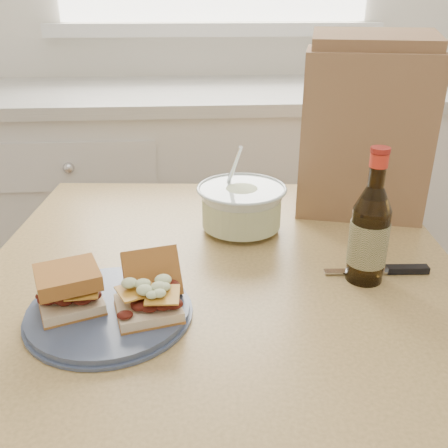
{
  "coord_description": "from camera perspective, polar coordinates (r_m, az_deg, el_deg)",
  "views": [
    {
      "loc": [
        -0.12,
        -0.15,
        1.25
      ],
      "look_at": [
        -0.06,
        0.72,
        0.85
      ],
      "focal_mm": 40.0,
      "sensor_mm": 36.0,
      "label": 1
    }
  ],
  "objects": [
    {
      "name": "beer_bottle",
      "position": [
        0.92,
        16.27,
        -0.97
      ],
      "size": [
        0.07,
        0.07,
        0.25
      ],
      "rotation": [
        0.0,
        0.0,
        0.31
      ],
      "color": "black",
      "rests_on": "dining_table"
    },
    {
      "name": "coleslaw_bowl",
      "position": [
        1.1,
        2.0,
        1.73
      ],
      "size": [
        0.2,
        0.2,
        0.2
      ],
      "color": "silver",
      "rests_on": "dining_table"
    },
    {
      "name": "dining_table",
      "position": [
        1.04,
        -0.32,
        -10.18
      ],
      "size": [
        1.0,
        1.0,
        0.77
      ],
      "rotation": [
        0.0,
        0.0,
        -0.09
      ],
      "color": "tan",
      "rests_on": "ground"
    },
    {
      "name": "sandwich_left",
      "position": [
        0.84,
        -17.27,
        -7.11
      ],
      "size": [
        0.12,
        0.12,
        0.07
      ],
      "rotation": [
        0.0,
        0.0,
        0.36
      ],
      "color": "beige",
      "rests_on": "plate"
    },
    {
      "name": "plate",
      "position": [
        0.85,
        -12.99,
        -9.71
      ],
      "size": [
        0.26,
        0.26,
        0.02
      ],
      "primitive_type": "cylinder",
      "color": "#404C68",
      "rests_on": "dining_table"
    },
    {
      "name": "knife",
      "position": [
        1.0,
        18.88,
        -4.97
      ],
      "size": [
        0.2,
        0.03,
        0.01
      ],
      "rotation": [
        0.0,
        0.0,
        -0.05
      ],
      "color": "silver",
      "rests_on": "dining_table"
    },
    {
      "name": "sandwich_right",
      "position": [
        0.82,
        -8.53,
        -7.63
      ],
      "size": [
        0.12,
        0.16,
        0.08
      ],
      "rotation": [
        0.0,
        0.0,
        0.24
      ],
      "color": "beige",
      "rests_on": "plate"
    },
    {
      "name": "cabinet_run",
      "position": [
        2.01,
        -0.44,
        2.03
      ],
      "size": [
        2.5,
        0.64,
        0.94
      ],
      "color": "silver",
      "rests_on": "ground"
    },
    {
      "name": "paper_bag",
      "position": [
        1.22,
        15.68,
        9.88
      ],
      "size": [
        0.32,
        0.25,
        0.37
      ],
      "primitive_type": "cube",
      "rotation": [
        0.0,
        0.0,
        -0.26
      ],
      "color": "#967148",
      "rests_on": "dining_table"
    }
  ]
}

